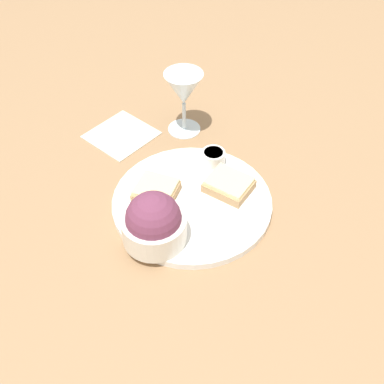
% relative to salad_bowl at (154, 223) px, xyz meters
% --- Properties ---
extents(ground_plane, '(4.00, 4.00, 0.00)m').
position_rel_salad_bowl_xyz_m(ground_plane, '(-0.05, -0.10, -0.05)').
color(ground_plane, '#93704C').
extents(dinner_plate, '(0.30, 0.30, 0.01)m').
position_rel_salad_bowl_xyz_m(dinner_plate, '(-0.05, -0.10, -0.05)').
color(dinner_plate, white).
rests_on(dinner_plate, ground_plane).
extents(salad_bowl, '(0.11, 0.11, 0.10)m').
position_rel_salad_bowl_xyz_m(salad_bowl, '(0.00, 0.00, 0.00)').
color(salad_bowl, silver).
rests_on(salad_bowl, dinner_plate).
extents(sauce_ramekin, '(0.05, 0.05, 0.03)m').
position_rel_salad_bowl_xyz_m(sauce_ramekin, '(-0.07, -0.21, -0.02)').
color(sauce_ramekin, white).
rests_on(sauce_ramekin, dinner_plate).
extents(cheese_toast_near, '(0.10, 0.09, 0.03)m').
position_rel_salad_bowl_xyz_m(cheese_toast_near, '(-0.11, -0.14, -0.03)').
color(cheese_toast_near, tan).
rests_on(cheese_toast_near, dinner_plate).
extents(cheese_toast_far, '(0.08, 0.08, 0.03)m').
position_rel_salad_bowl_xyz_m(cheese_toast_far, '(0.02, -0.10, -0.03)').
color(cheese_toast_far, tan).
rests_on(cheese_toast_far, dinner_plate).
extents(wine_glass, '(0.08, 0.08, 0.14)m').
position_rel_salad_bowl_xyz_m(wine_glass, '(0.01, -0.32, 0.05)').
color(wine_glass, silver).
rests_on(wine_glass, ground_plane).
extents(napkin, '(0.17, 0.17, 0.01)m').
position_rel_salad_bowl_xyz_m(napkin, '(0.14, -0.28, -0.05)').
color(napkin, beige).
rests_on(napkin, ground_plane).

